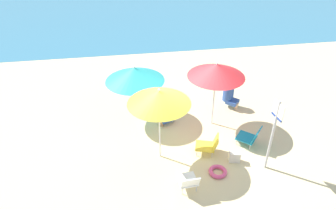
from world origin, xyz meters
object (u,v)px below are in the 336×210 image
Objects in this scene: beach_chair_c at (250,137)px; person_a at (170,111)px; beach_chair_b at (209,145)px; warning_sign at (274,127)px; umbrella_red at (217,70)px; person_b at (229,94)px; umbrella_yellow at (159,97)px; umbrella_teal at (135,74)px; beach_bag at (234,157)px; swim_ring at (218,172)px; beach_chair_a at (189,181)px.

person_a is (-2.06, 1.38, 0.17)m from beach_chair_c.
warning_sign reaches higher than beach_chair_b.
person_b is (0.82, 0.85, -1.38)m from umbrella_red.
umbrella_yellow is 1.04× the size of warning_sign.
umbrella_yellow is at bearing 42.84° from beach_chair_c.
beach_chair_c is 0.37× the size of warning_sign.
umbrella_teal reaches higher than beach_bag.
umbrella_red is 2.23× the size of person_b.
umbrella_teal is at bearing -30.98° from beach_chair_b.
warning_sign is at bearing -25.07° from beach_bag.
umbrella_teal is 2.99m from beach_chair_b.
swim_ring is at bearing 88.49° from person_a.
person_a is at bearing -119.20° from person_b.
warning_sign is at bearing 166.73° from beach_chair_b.
warning_sign reaches higher than beach_bag.
warning_sign reaches higher than person_a.
beach_chair_b is (1.81, -2.03, -1.25)m from umbrella_teal.
beach_bag is (-0.72, 0.34, -1.15)m from warning_sign.
beach_chair_c is 2.49m from person_a.
beach_chair_c is (2.06, 1.35, 0.00)m from beach_chair_a.
swim_ring is at bearing -68.19° from beach_chair_a.
warning_sign is at bearing -67.79° from umbrella_red.
person_a is 3.24m from warning_sign.
person_a is 2.20m from person_b.
umbrella_yellow is at bearing 155.47° from warning_sign.
beach_bag is at bearing -61.04° from person_b.
swim_ring is at bearing 173.93° from warning_sign.
warning_sign is (3.11, -2.80, -0.23)m from umbrella_teal.
person_a reaches higher than swim_ring.
beach_chair_b is 0.35× the size of warning_sign.
beach_chair_c is at bearing 87.49° from warning_sign.
umbrella_red is 2.31m from warning_sign.
beach_chair_b is 0.92× the size of beach_chair_c.
beach_chair_c reaches higher than swim_ring.
swim_ring is at bearing -56.91° from umbrella_teal.
beach_chair_c reaches higher than beach_chair_a.
umbrella_yellow is at bearing -76.43° from umbrella_teal.
person_a is 2.50m from swim_ring.
beach_chair_c is 0.88m from beach_bag.
beach_chair_c is at bearing 37.78° from swim_ring.
person_a is 1.02× the size of person_b.
beach_chair_b is at bearing -2.86° from umbrella_yellow.
beach_chair_b is at bearing -38.70° from beach_chair_a.
beach_bag is at bearing -65.42° from beach_chair_a.
umbrella_teal is at bearing 9.31° from beach_chair_c.
beach_chair_c is at bearing -56.25° from umbrella_red.
beach_chair_b is at bearing 92.02° from swim_ring.
umbrella_teal is 0.89× the size of warning_sign.
person_a is (-0.83, 1.52, 0.19)m from beach_chair_b.
warning_sign reaches higher than swim_ring.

